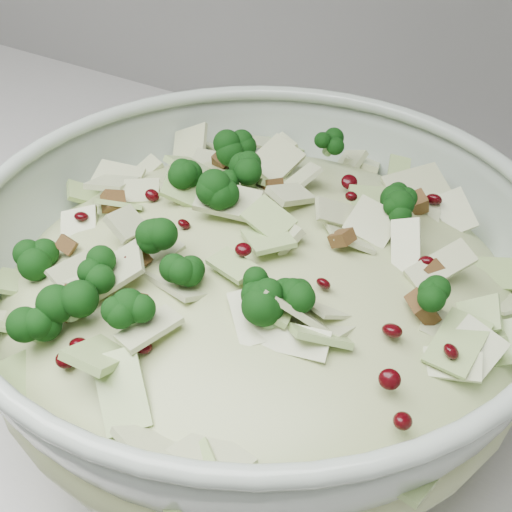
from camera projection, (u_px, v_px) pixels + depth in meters
The scene contains 2 objects.
mixing_bowl at pixel (259, 304), 0.48m from camera, with size 0.44×0.44×0.15m.
salad at pixel (259, 276), 0.46m from camera, with size 0.47×0.47×0.15m.
Camera 1 is at (-0.40, 1.29, 1.30)m, focal length 50.00 mm.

